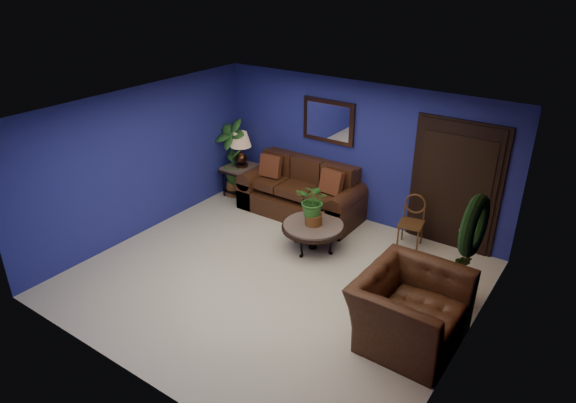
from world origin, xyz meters
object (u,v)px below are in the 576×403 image
Objects in this scene: side_chair at (413,218)px; armchair at (410,309)px; coffee_table at (313,227)px; table_lamp at (241,145)px; end_table at (242,173)px; sofa at (303,196)px.

side_chair is 0.65× the size of armchair.
table_lamp is (-2.29, 0.97, 0.67)m from coffee_table.
side_chair is (3.55, 0.06, 0.03)m from end_table.
side_chair is at bearing 1.04° from end_table.
side_chair is at bearing 0.77° from sofa.
table_lamp is 0.50× the size of armchair.
sofa reaches higher than end_table.
table_lamp is at bearing 157.14° from coffee_table.
coffee_table is at bearing -22.86° from end_table.
table_lamp reaches higher than armchair.
side_chair reaches higher than coffee_table.
end_table is at bearing -178.57° from sofa.
armchair is (2.16, -1.20, 0.06)m from coffee_table.
sofa is 2.57× the size of side_chair.
coffee_table is 2.49m from end_table.
armchair is (4.45, -2.16, -0.03)m from end_table.
side_chair is (2.13, 0.03, 0.16)m from sofa.
coffee_table is at bearing -22.86° from table_lamp.
end_table is (-2.29, 0.97, 0.08)m from coffee_table.
table_lamp reaches higher than sofa.
coffee_table is at bearing -150.67° from side_chair.
sofa is at bearing 170.93° from side_chair.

